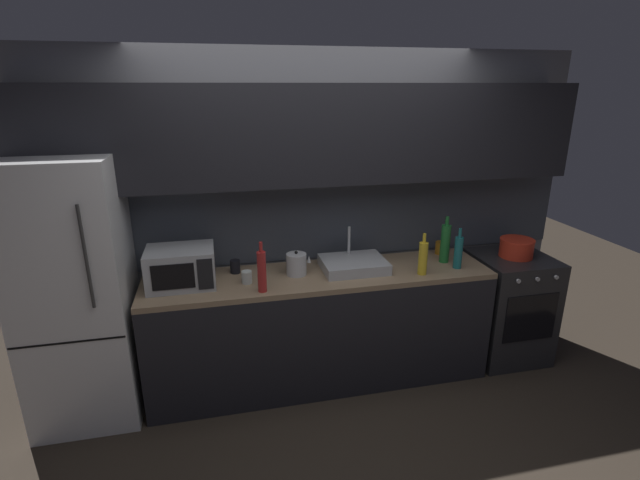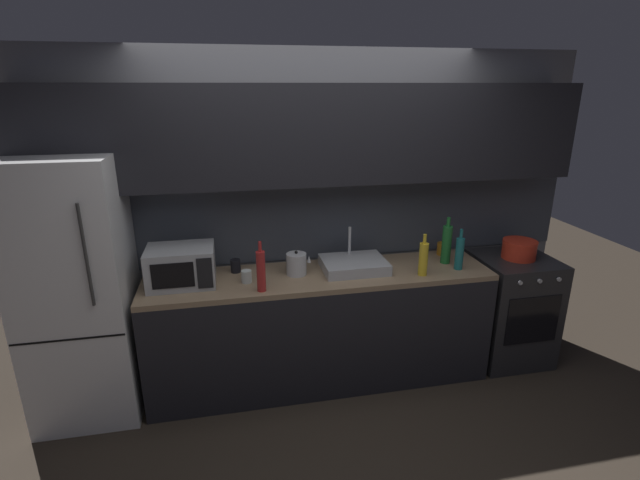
# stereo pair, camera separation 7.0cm
# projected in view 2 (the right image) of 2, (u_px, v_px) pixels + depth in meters

# --- Properties ---
(ground_plane) EXTENTS (10.00, 10.00, 0.00)m
(ground_plane) POSITION_uv_depth(u_px,v_px,m) (349.00, 461.00, 2.93)
(ground_plane) COLOR #2D261E
(back_wall) EXTENTS (4.32, 0.44, 2.50)m
(back_wall) POSITION_uv_depth(u_px,v_px,m) (312.00, 180.00, 3.55)
(back_wall) COLOR slate
(back_wall) RESTS_ON ground
(counter_run) EXTENTS (2.58, 0.60, 0.90)m
(counter_run) POSITION_uv_depth(u_px,v_px,m) (320.00, 327.00, 3.62)
(counter_run) COLOR black
(counter_run) RESTS_ON ground
(refrigerator) EXTENTS (0.68, 0.69, 1.83)m
(refrigerator) POSITION_uv_depth(u_px,v_px,m) (78.00, 291.00, 3.15)
(refrigerator) COLOR white
(refrigerator) RESTS_ON ground
(oven_range) EXTENTS (0.60, 0.62, 0.90)m
(oven_range) POSITION_uv_depth(u_px,v_px,m) (510.00, 308.00, 3.93)
(oven_range) COLOR #232326
(oven_range) RESTS_ON ground
(microwave) EXTENTS (0.46, 0.35, 0.27)m
(microwave) POSITION_uv_depth(u_px,v_px,m) (181.00, 266.00, 3.26)
(microwave) COLOR #A8AAAF
(microwave) RESTS_ON counter_run
(sink_basin) EXTENTS (0.48, 0.38, 0.30)m
(sink_basin) POSITION_uv_depth(u_px,v_px,m) (354.00, 264.00, 3.54)
(sink_basin) COLOR #ADAFB5
(sink_basin) RESTS_ON counter_run
(kettle) EXTENTS (0.18, 0.15, 0.19)m
(kettle) POSITION_uv_depth(u_px,v_px,m) (297.00, 264.00, 3.44)
(kettle) COLOR #B7BABF
(kettle) RESTS_ON counter_run
(wine_bottle_yellow) EXTENTS (0.07, 0.07, 0.32)m
(wine_bottle_yellow) POSITION_uv_depth(u_px,v_px,m) (423.00, 258.00, 3.42)
(wine_bottle_yellow) COLOR gold
(wine_bottle_yellow) RESTS_ON counter_run
(wine_bottle_teal) EXTENTS (0.06, 0.06, 0.32)m
(wine_bottle_teal) POSITION_uv_depth(u_px,v_px,m) (459.00, 253.00, 3.53)
(wine_bottle_teal) COLOR #19666B
(wine_bottle_teal) RESTS_ON counter_run
(wine_bottle_red) EXTENTS (0.06, 0.06, 0.35)m
(wine_bottle_red) POSITION_uv_depth(u_px,v_px,m) (261.00, 271.00, 3.15)
(wine_bottle_red) COLOR #A82323
(wine_bottle_red) RESTS_ON counter_run
(wine_bottle_green) EXTENTS (0.07, 0.07, 0.37)m
(wine_bottle_green) POSITION_uv_depth(u_px,v_px,m) (447.00, 244.00, 3.64)
(wine_bottle_green) COLOR #1E6B2D
(wine_bottle_green) RESTS_ON counter_run
(mug_amber) EXTENTS (0.09, 0.09, 0.10)m
(mug_amber) POSITION_uv_depth(u_px,v_px,m) (442.00, 249.00, 3.85)
(mug_amber) COLOR #B27019
(mug_amber) RESTS_ON counter_run
(mug_clear) EXTENTS (0.07, 0.07, 0.09)m
(mug_clear) POSITION_uv_depth(u_px,v_px,m) (247.00, 277.00, 3.31)
(mug_clear) COLOR silver
(mug_clear) RESTS_ON counter_run
(mug_dark) EXTENTS (0.07, 0.07, 0.10)m
(mug_dark) POSITION_uv_depth(u_px,v_px,m) (236.00, 266.00, 3.49)
(mug_dark) COLOR black
(mug_dark) RESTS_ON counter_run
(cooking_pot) EXTENTS (0.27, 0.27, 0.15)m
(cooking_pot) POSITION_uv_depth(u_px,v_px,m) (519.00, 249.00, 3.77)
(cooking_pot) COLOR red
(cooking_pot) RESTS_ON oven_range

